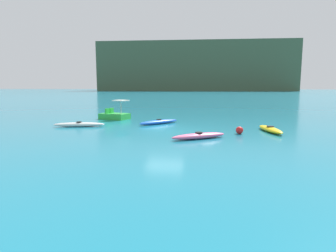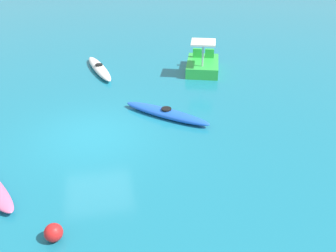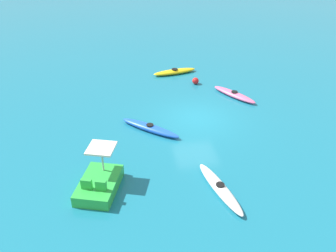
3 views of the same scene
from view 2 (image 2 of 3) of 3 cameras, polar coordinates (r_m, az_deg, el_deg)
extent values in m
plane|color=#19728C|center=(13.48, -11.17, -1.45)|extent=(600.00, 600.00, 0.00)
ellipsoid|color=white|center=(19.04, -10.25, 8.49)|extent=(3.58, 1.34, 0.32)
cylinder|color=black|center=(18.97, -10.30, 9.01)|extent=(0.43, 0.43, 0.05)
ellipsoid|color=blue|center=(14.37, -0.25, 1.92)|extent=(2.82, 3.09, 0.32)
cylinder|color=black|center=(14.28, -0.25, 2.58)|extent=(0.54, 0.54, 0.05)
cube|color=green|center=(18.86, 5.20, 8.93)|extent=(2.74, 2.16, 0.50)
cube|color=green|center=(19.22, 6.23, 10.76)|extent=(0.29, 0.47, 0.44)
cube|color=green|center=(19.23, 4.41, 10.85)|extent=(0.29, 0.47, 0.44)
cylinder|color=#B2B2B7|center=(17.93, 5.23, 10.56)|extent=(0.08, 0.08, 1.10)
cube|color=silver|center=(17.76, 5.32, 12.36)|extent=(1.38, 1.38, 0.08)
sphere|color=red|center=(9.63, -16.76, -15.03)|extent=(0.45, 0.45, 0.45)
camera|label=1|loc=(20.83, -72.34, -2.70)|focal=30.08mm
camera|label=3|loc=(29.41, -3.78, 35.53)|focal=38.51mm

